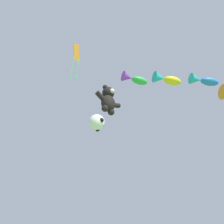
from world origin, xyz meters
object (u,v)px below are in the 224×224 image
at_px(soccer_ball_kite, 97,122).
at_px(fish_kite_goldfin, 166,79).
at_px(teddy_bear_kite, 108,100).
at_px(diamond_kite, 76,55).
at_px(fish_kite_cobalt, 203,81).
at_px(fish_kite_emerald, 133,79).

relative_size(soccer_ball_kite, fish_kite_goldfin, 0.40).
xyz_separation_m(teddy_bear_kite, diamond_kite, (-1.95, 0.66, 2.65)).
bearing_deg(fish_kite_cobalt, diamond_kite, 153.41).
xyz_separation_m(fish_kite_emerald, fish_kite_goldfin, (2.31, -0.93, 0.88)).
bearing_deg(soccer_ball_kite, diamond_kite, 158.63).
bearing_deg(teddy_bear_kite, fish_kite_emerald, -13.64).
bearing_deg(fish_kite_goldfin, teddy_bear_kite, 161.55).
distance_m(soccer_ball_kite, fish_kite_cobalt, 8.53).
relative_size(fish_kite_goldfin, diamond_kite, 0.68).
bearing_deg(fish_kite_goldfin, diamond_kite, 161.50).
bearing_deg(fish_kite_cobalt, soccer_ball_kite, 152.36).
distance_m(fish_kite_goldfin, fish_kite_cobalt, 2.42).
height_order(soccer_ball_kite, diamond_kite, diamond_kite).
distance_m(fish_kite_goldfin, diamond_kite, 6.38).
relative_size(teddy_bear_kite, fish_kite_goldfin, 0.85).
relative_size(soccer_ball_kite, diamond_kite, 0.28).
distance_m(teddy_bear_kite, diamond_kite, 3.35).
bearing_deg(fish_kite_goldfin, fish_kite_emerald, 158.07).
distance_m(teddy_bear_kite, fish_kite_emerald, 3.05).
distance_m(fish_kite_emerald, fish_kite_goldfin, 2.64).
bearing_deg(fish_kite_emerald, soccer_ball_kite, 166.70).
distance_m(fish_kite_cobalt, diamond_kite, 8.52).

